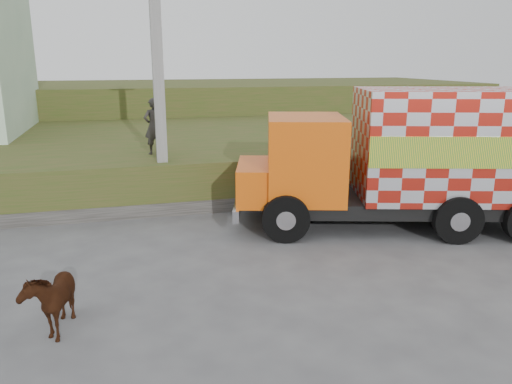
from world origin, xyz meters
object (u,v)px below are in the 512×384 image
object	(u,v)px
utility_pole	(158,71)
cargo_truck	(411,158)
pedestrian	(154,126)
cow	(51,297)

from	to	relation	value
utility_pole	cargo_truck	size ratio (longest dim) A/B	0.93
utility_pole	pedestrian	distance (m)	2.16
cargo_truck	utility_pole	bearing A→B (deg)	169.25
pedestrian	utility_pole	bearing A→B (deg)	75.98
cow	pedestrian	distance (m)	8.24
cow	pedestrian	world-z (taller)	pedestrian
cow	pedestrian	bearing A→B (deg)	82.82
cargo_truck	pedestrian	size ratio (longest dim) A/B	4.93
utility_pole	cargo_truck	bearing A→B (deg)	-26.58
utility_pole	cow	size ratio (longest dim) A/B	5.84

